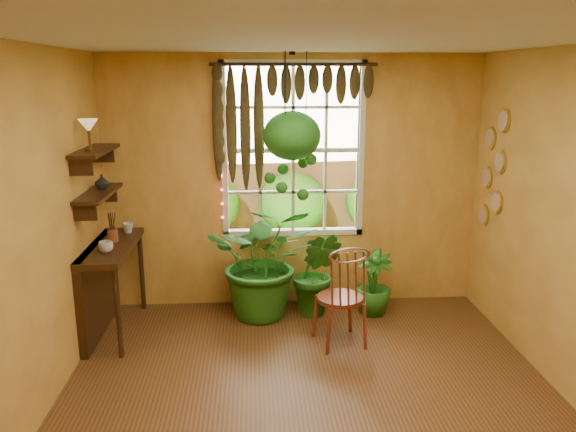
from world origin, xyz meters
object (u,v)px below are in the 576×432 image
windsor_chair (341,311)px  potted_plant_left (264,260)px  counter_ledge (102,279)px  potted_plant_mid (317,273)px  hanging_basket (292,141)px

windsor_chair → potted_plant_left: 1.04m
counter_ledge → windsor_chair: 2.33m
potted_plant_left → potted_plant_mid: (0.55, -0.02, -0.15)m
hanging_basket → potted_plant_mid: bearing=-14.2°
windsor_chair → potted_plant_mid: 0.72m
counter_ledge → hanging_basket: (1.87, 0.34, 1.29)m
potted_plant_left → hanging_basket: size_ratio=0.85×
counter_ledge → potted_plant_left: potted_plant_left is taller
counter_ledge → windsor_chair: (2.28, -0.42, -0.22)m
potted_plant_mid → potted_plant_left: bearing=178.2°
potted_plant_left → hanging_basket: 1.26m
counter_ledge → hanging_basket: hanging_basket is taller
counter_ledge → windsor_chair: windsor_chair is taller
potted_plant_mid → hanging_basket: hanging_basket is taller
potted_plant_left → hanging_basket: (0.29, 0.05, 1.22)m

